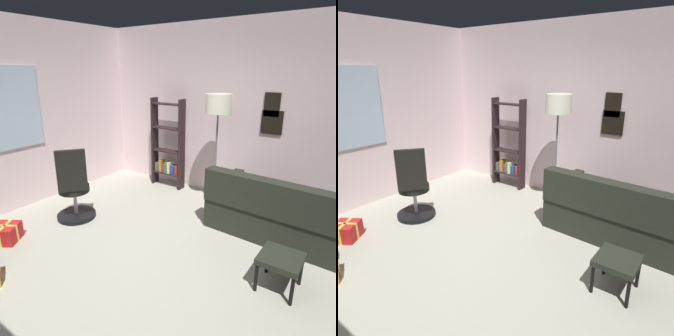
% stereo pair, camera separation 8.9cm
% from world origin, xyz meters
% --- Properties ---
extents(ground_plane, '(4.81, 5.47, 0.10)m').
position_xyz_m(ground_plane, '(0.00, 0.00, -0.05)').
color(ground_plane, '#ACA999').
extents(wall_back_with_windows, '(4.81, 0.12, 2.85)m').
position_xyz_m(wall_back_with_windows, '(-0.02, 2.78, 1.43)').
color(wall_back_with_windows, silver).
rests_on(wall_back_with_windows, ground_plane).
extents(wall_right_with_frames, '(0.12, 5.47, 2.85)m').
position_xyz_m(wall_right_with_frames, '(2.46, -0.00, 1.43)').
color(wall_right_with_frames, silver).
rests_on(wall_right_with_frames, ground_plane).
extents(couch, '(1.63, 2.02, 0.86)m').
position_xyz_m(couch, '(1.71, -1.02, 0.30)').
color(couch, black).
rests_on(couch, ground_plane).
extents(footstool, '(0.41, 0.40, 0.37)m').
position_xyz_m(footstool, '(0.53, -1.16, 0.31)').
color(footstool, black).
rests_on(footstool, ground_plane).
extents(gift_box_red, '(0.43, 0.42, 0.23)m').
position_xyz_m(gift_box_red, '(-0.61, 1.95, 0.11)').
color(gift_box_red, red).
rests_on(gift_box_red, ground_plane).
extents(office_chair, '(0.58, 0.59, 1.09)m').
position_xyz_m(office_chair, '(0.30, 1.70, 0.42)').
color(office_chair, black).
rests_on(office_chair, ground_plane).
extents(bookshelf, '(0.18, 0.64, 1.63)m').
position_xyz_m(bookshelf, '(2.19, 1.39, 0.71)').
color(bookshelf, black).
rests_on(bookshelf, ground_plane).
extents(floor_lamp, '(0.39, 0.39, 1.77)m').
position_xyz_m(floor_lamp, '(1.90, 0.27, 1.52)').
color(floor_lamp, slate).
rests_on(floor_lamp, ground_plane).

